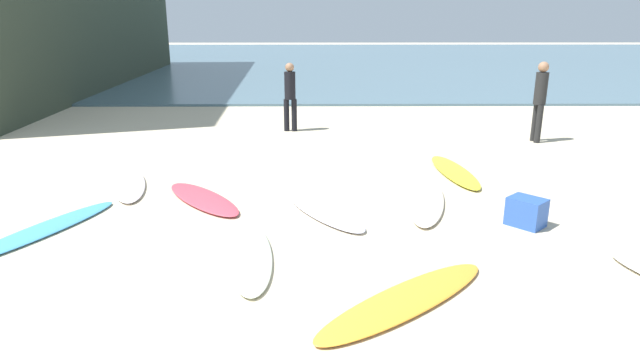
{
  "coord_description": "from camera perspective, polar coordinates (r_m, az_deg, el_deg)",
  "views": [
    {
      "loc": [
        1.16,
        -3.51,
        2.83
      ],
      "look_at": [
        1.22,
        4.79,
        0.3
      ],
      "focal_mm": 30.01,
      "sensor_mm": 36.0,
      "label": 1
    }
  ],
  "objects": [
    {
      "name": "ocean_water",
      "position": [
        37.75,
        -2.23,
        12.73
      ],
      "size": [
        120.0,
        40.0,
        0.08
      ],
      "primitive_type": "cube",
      "color": "slate",
      "rests_on": "ground_plane"
    },
    {
      "name": "surfboard_0",
      "position": [
        6.66,
        -7.5,
        -7.95
      ],
      "size": [
        0.83,
        2.18,
        0.08
      ],
      "primitive_type": "ellipsoid",
      "rotation": [
        0.0,
        0.0,
        0.14
      ],
      "color": "silver",
      "rests_on": "ground_plane"
    },
    {
      "name": "surfboard_1",
      "position": [
        8.3,
        -27.6,
        -4.78
      ],
      "size": [
        1.5,
        2.55,
        0.07
      ],
      "primitive_type": "ellipsoid",
      "rotation": [
        0.0,
        0.0,
        2.72
      ],
      "color": "#489FD7",
      "rests_on": "ground_plane"
    },
    {
      "name": "surfboard_3",
      "position": [
        10.4,
        14.13,
        0.89
      ],
      "size": [
        0.72,
        2.36,
        0.09
      ],
      "primitive_type": "ellipsoid",
      "rotation": [
        0.0,
        0.0,
        0.08
      ],
      "color": "yellow",
      "rests_on": "ground_plane"
    },
    {
      "name": "surfboard_4",
      "position": [
        8.63,
        11.29,
        -2.21
      ],
      "size": [
        1.05,
        2.38,
        0.09
      ],
      "primitive_type": "ellipsoid",
      "rotation": [
        0.0,
        0.0,
        2.92
      ],
      "color": "#F3E1C8",
      "rests_on": "ground_plane"
    },
    {
      "name": "surfboard_5",
      "position": [
        8.04,
        0.5,
        -3.34
      ],
      "size": [
        1.48,
        2.0,
        0.08
      ],
      "primitive_type": "ellipsoid",
      "rotation": [
        0.0,
        0.0,
        0.53
      ],
      "color": "white",
      "rests_on": "ground_plane"
    },
    {
      "name": "surfboard_6",
      "position": [
        8.79,
        -12.37,
        -1.95
      ],
      "size": [
        1.73,
        1.99,
        0.08
      ],
      "primitive_type": "ellipsoid",
      "rotation": [
        0.0,
        0.0,
        0.66
      ],
      "color": "#DD4656",
      "rests_on": "ground_plane"
    },
    {
      "name": "surfboard_7",
      "position": [
        5.73,
        9.13,
        -12.49
      ],
      "size": [
        2.25,
        2.03,
        0.07
      ],
      "primitive_type": "ellipsoid",
      "rotation": [
        0.0,
        0.0,
        2.27
      ],
      "color": "#F89D2D",
      "rests_on": "ground_plane"
    },
    {
      "name": "surfboard_8",
      "position": [
        9.89,
        -19.67,
        -0.44
      ],
      "size": [
        1.16,
        2.16,
        0.08
      ],
      "primitive_type": "ellipsoid",
      "rotation": [
        0.0,
        0.0,
        0.32
      ],
      "color": "silver",
      "rests_on": "ground_plane"
    },
    {
      "name": "beachgoer_near",
      "position": [
        13.8,
        -3.21,
        9.2
      ],
      "size": [
        0.34,
        0.31,
        1.74
      ],
      "rotation": [
        0.0,
        0.0,
        3.02
      ],
      "color": "black",
      "rests_on": "ground_plane"
    },
    {
      "name": "beachgoer_mid",
      "position": [
        13.53,
        22.4,
        8.16
      ],
      "size": [
        0.3,
        0.34,
        1.86
      ],
      "rotation": [
        0.0,
        0.0,
        1.63
      ],
      "color": "black",
      "rests_on": "ground_plane"
    },
    {
      "name": "beach_cooler",
      "position": [
        8.09,
        21.14,
        -3.2
      ],
      "size": [
        0.6,
        0.6,
        0.41
      ],
      "primitive_type": "cube",
      "rotation": [
        0.0,
        0.0,
        2.32
      ],
      "color": "#2D56B2",
      "rests_on": "ground_plane"
    }
  ]
}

